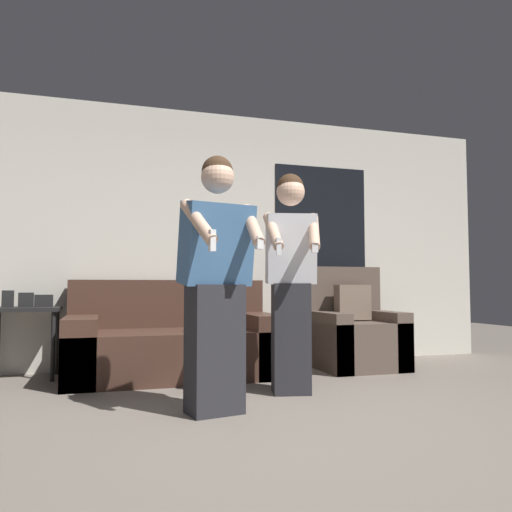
{
  "coord_description": "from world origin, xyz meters",
  "views": [
    {
      "loc": [
        -1.11,
        -2.52,
        0.83
      ],
      "look_at": [
        -0.06,
        0.95,
        1.05
      ],
      "focal_mm": 35.0,
      "sensor_mm": 36.0,
      "label": 1
    }
  ],
  "objects_px": {
    "person_left": "(216,282)",
    "person_right": "(291,278)",
    "side_table": "(26,317)",
    "armchair": "(353,334)",
    "couch": "(173,344)"
  },
  "relations": [
    {
      "from": "person_left",
      "to": "person_right",
      "type": "distance_m",
      "value": 0.83
    },
    {
      "from": "side_table",
      "to": "person_right",
      "type": "bearing_deg",
      "value": -31.15
    },
    {
      "from": "armchair",
      "to": "side_table",
      "type": "height_order",
      "value": "armchair"
    },
    {
      "from": "couch",
      "to": "person_left",
      "type": "bearing_deg",
      "value": -86.58
    },
    {
      "from": "side_table",
      "to": "person_left",
      "type": "xyz_separation_m",
      "value": [
        1.39,
        -1.7,
        0.3
      ]
    },
    {
      "from": "side_table",
      "to": "armchair",
      "type": "bearing_deg",
      "value": -5.18
    },
    {
      "from": "person_left",
      "to": "person_right",
      "type": "bearing_deg",
      "value": 32.34
    },
    {
      "from": "couch",
      "to": "armchair",
      "type": "height_order",
      "value": "armchair"
    },
    {
      "from": "person_left",
      "to": "person_right",
      "type": "xyz_separation_m",
      "value": [
        0.7,
        0.44,
        0.04
      ]
    },
    {
      "from": "armchair",
      "to": "person_right",
      "type": "height_order",
      "value": "person_right"
    },
    {
      "from": "armchair",
      "to": "person_left",
      "type": "height_order",
      "value": "person_left"
    },
    {
      "from": "person_left",
      "to": "couch",
      "type": "bearing_deg",
      "value": 93.42
    },
    {
      "from": "side_table",
      "to": "person_right",
      "type": "height_order",
      "value": "person_right"
    },
    {
      "from": "side_table",
      "to": "person_left",
      "type": "bearing_deg",
      "value": -50.83
    },
    {
      "from": "couch",
      "to": "side_table",
      "type": "distance_m",
      "value": 1.34
    }
  ]
}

